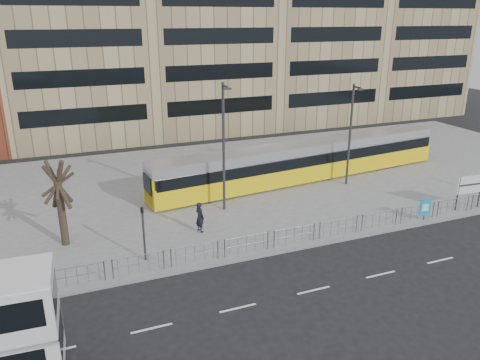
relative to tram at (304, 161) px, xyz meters
name	(u,v)px	position (x,y,z in m)	size (l,w,h in m)	color
ground	(309,248)	(-5.43, -10.41, -1.68)	(120.00, 120.00, 0.00)	black
plaza	(234,182)	(-5.43, 1.59, -1.61)	(64.00, 24.00, 0.15)	slate
kerb	(308,246)	(-5.43, -10.36, -1.61)	(64.00, 0.25, 0.17)	gray
building_row	(176,14)	(-3.89, 23.86, 11.23)	(70.40, 18.40, 31.20)	brown
pedestrian_barrier	(334,224)	(-3.43, -9.91, -0.70)	(32.07, 0.07, 1.10)	gray
road_markings	(365,278)	(-4.43, -14.41, -1.68)	(62.00, 0.12, 0.01)	white
tram	(304,161)	(0.00, 0.00, 0.00)	(26.01, 5.15, 3.05)	yellow
station_sign	(470,186)	(7.45, -9.61, 0.13)	(2.08, 0.24, 2.39)	#2D2D30
ad_panel	(425,208)	(3.35, -10.01, -0.68)	(0.78, 0.14, 1.45)	#2D2D30
pedestrian	(200,217)	(-10.71, -6.25, -0.57)	(0.70, 0.46, 1.92)	black
traffic_light_west	(143,227)	(-14.54, -8.55, 0.44)	(0.23, 0.25, 3.10)	#2D2D30
lamp_post_west	(224,143)	(-8.13, -3.55, 3.17)	(0.45, 1.04, 8.65)	#2D2D30
lamp_post_east	(351,131)	(2.61, -2.29, 2.77)	(0.45, 1.04, 7.85)	#2D2D30
bare_tree	(54,157)	(-18.50, -5.00, 3.80)	(4.83, 4.83, 7.53)	black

